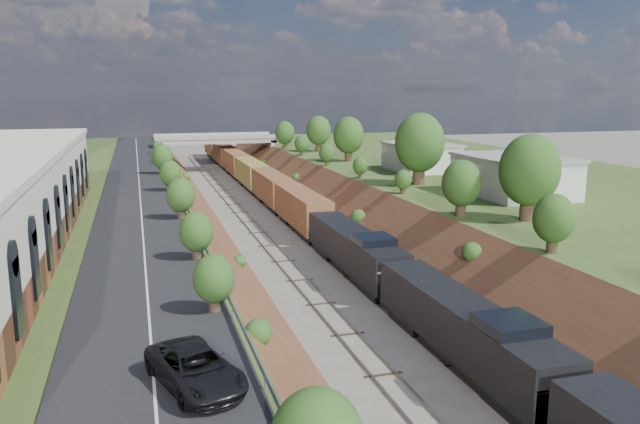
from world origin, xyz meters
TOP-DOWN VIEW (x-y plane):
  - platform_right at (33.00, 60.00)m, footprint 44.00×180.00m
  - embankment_left at (-11.00, 60.00)m, footprint 10.00×180.00m
  - embankment_right at (11.00, 60.00)m, footprint 10.00×180.00m
  - rail_left_track at (-2.60, 60.00)m, footprint 1.58×180.00m
  - rail_right_track at (2.60, 60.00)m, footprint 1.58×180.00m
  - road at (-15.50, 60.00)m, footprint 8.00×180.00m
  - guardrail at (-11.40, 59.80)m, footprint 0.10×171.00m
  - overpass at (0.00, 122.00)m, footprint 24.50×8.30m
  - white_building_near at (23.50, 52.00)m, footprint 9.00×12.00m
  - white_building_far at (23.00, 74.00)m, footprint 8.00×10.00m
  - tree_right_large at (17.00, 40.00)m, footprint 5.25×5.25m
  - tree_left_crest at (-11.80, 20.00)m, footprint 2.45×2.45m
  - freight_train at (2.60, 77.93)m, footprint 3.10×157.60m
  - suv at (-13.95, 16.37)m, footprint 3.99×5.86m

SIDE VIEW (x-z plane):
  - embankment_left at x=-11.00m, z-range -5.00..5.00m
  - embankment_right at x=11.00m, z-range -5.00..5.00m
  - rail_left_track at x=-2.60m, z-range 0.00..0.18m
  - rail_right_track at x=2.60m, z-range 0.00..0.18m
  - platform_right at x=33.00m, z-range 0.00..5.00m
  - freight_train at x=2.60m, z-range 0.33..4.95m
  - overpass at x=0.00m, z-range 1.22..8.62m
  - road at x=-15.50m, z-range 5.00..5.10m
  - guardrail at x=-11.40m, z-range 5.20..5.90m
  - suv at x=-13.95m, z-range 5.10..6.59m
  - white_building_far at x=23.00m, z-range 5.00..8.60m
  - white_building_near at x=23.50m, z-range 5.00..9.00m
  - tree_left_crest at x=-11.80m, z-range 5.26..8.82m
  - tree_right_large at x=17.00m, z-range 5.58..13.19m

